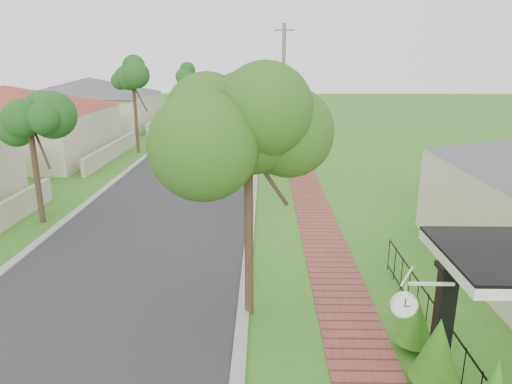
% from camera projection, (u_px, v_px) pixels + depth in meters
% --- Properties ---
extents(ground, '(160.00, 160.00, 0.00)m').
position_uv_depth(ground, '(211.00, 348.00, 10.02)').
color(ground, '#3B741B').
rests_on(ground, ground).
extents(road, '(7.00, 120.00, 0.02)m').
position_uv_depth(road, '(200.00, 159.00, 29.28)').
color(road, '#28282B').
rests_on(road, ground).
extents(kerb_right, '(0.30, 120.00, 0.10)m').
position_uv_depth(kerb_right, '(256.00, 159.00, 29.22)').
color(kerb_right, '#9E9E99').
rests_on(kerb_right, ground).
extents(kerb_left, '(0.30, 120.00, 0.10)m').
position_uv_depth(kerb_left, '(143.00, 159.00, 29.35)').
color(kerb_left, '#9E9E99').
rests_on(kerb_left, ground).
extents(sidewalk, '(1.50, 120.00, 0.03)m').
position_uv_depth(sidewalk, '(297.00, 159.00, 29.17)').
color(sidewalk, '#98473C').
rests_on(sidewalk, ground).
extents(porch_post, '(0.48, 0.48, 2.52)m').
position_uv_depth(porch_post, '(441.00, 332.00, 8.67)').
color(porch_post, black).
rests_on(porch_post, ground).
extents(picket_fence, '(0.03, 8.02, 1.00)m').
position_uv_depth(picket_fence, '(437.00, 329.00, 9.78)').
color(picket_fence, black).
rests_on(picket_fence, ground).
extents(street_trees, '(10.70, 37.65, 5.89)m').
position_uv_depth(street_trees, '(212.00, 82.00, 34.59)').
color(street_trees, '#382619').
rests_on(street_trees, ground).
extents(hedge_row, '(0.84, 4.03, 2.18)m').
position_uv_depth(hedge_row, '(448.00, 367.00, 8.13)').
color(hedge_row, '#286213').
rests_on(hedge_row, ground).
extents(far_house_red, '(15.56, 15.56, 4.60)m').
position_uv_depth(far_house_red, '(10.00, 122.00, 28.85)').
color(far_house_red, beige).
rests_on(far_house_red, ground).
extents(far_house_grey, '(15.56, 15.56, 4.60)m').
position_uv_depth(far_house_grey, '(91.00, 102.00, 42.29)').
color(far_house_grey, beige).
rests_on(far_house_grey, ground).
extents(parked_car_red, '(2.09, 4.48, 1.48)m').
position_uv_depth(parked_car_red, '(239.00, 126.00, 38.35)').
color(parked_car_red, '#5F130E').
rests_on(parked_car_red, ground).
extents(parked_car_white, '(1.42, 3.92, 1.28)m').
position_uv_depth(parked_car_white, '(257.00, 119.00, 44.21)').
color(parked_car_white, silver).
rests_on(parked_car_white, ground).
extents(near_tree, '(2.36, 2.36, 6.05)m').
position_uv_depth(near_tree, '(248.00, 119.00, 10.10)').
color(near_tree, '#382619').
rests_on(near_tree, ground).
extents(utility_pole, '(1.20, 0.24, 8.21)m').
position_uv_depth(utility_pole, '(283.00, 93.00, 28.03)').
color(utility_pole, '#706857').
rests_on(utility_pole, ground).
extents(station_clock, '(1.08, 0.13, 0.68)m').
position_uv_depth(station_clock, '(406.00, 303.00, 8.07)').
color(station_clock, white).
rests_on(station_clock, ground).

